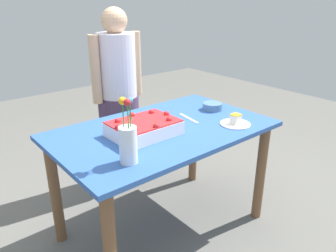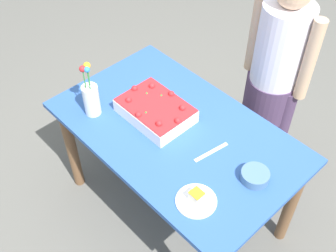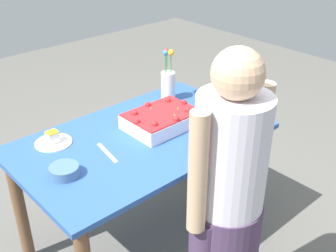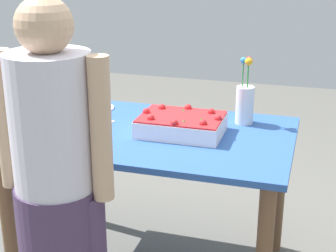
{
  "view_description": "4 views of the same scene",
  "coord_description": "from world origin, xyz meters",
  "px_view_note": "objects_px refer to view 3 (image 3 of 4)",
  "views": [
    {
      "loc": [
        -1.22,
        -1.51,
        1.56
      ],
      "look_at": [
        -0.03,
        -0.08,
        0.82
      ],
      "focal_mm": 35.0,
      "sensor_mm": 36.0,
      "label": 1
    },
    {
      "loc": [
        1.13,
        -1.13,
        2.47
      ],
      "look_at": [
        -0.01,
        -0.05,
        0.83
      ],
      "focal_mm": 45.0,
      "sensor_mm": 36.0,
      "label": 2
    },
    {
      "loc": [
        1.25,
        1.61,
        1.95
      ],
      "look_at": [
        -0.16,
        0.05,
        0.8
      ],
      "focal_mm": 45.0,
      "sensor_mm": 36.0,
      "label": 3
    },
    {
      "loc": [
        -0.77,
        2.25,
        1.65
      ],
      "look_at": [
        -0.1,
        0.02,
        0.82
      ],
      "focal_mm": 55.0,
      "sensor_mm": 36.0,
      "label": 4
    }
  ],
  "objects_px": {
    "sheet_cake": "(162,119)",
    "flower_vase": "(168,84)",
    "serving_plate_with_slice": "(53,140)",
    "cake_knife": "(107,153)",
    "person_standing": "(228,193)",
    "fruit_bowl": "(64,171)"
  },
  "relations": [
    {
      "from": "serving_plate_with_slice",
      "to": "cake_knife",
      "type": "xyz_separation_m",
      "value": [
        -0.16,
        0.28,
        -0.02
      ]
    },
    {
      "from": "sheet_cake",
      "to": "flower_vase",
      "type": "distance_m",
      "value": 0.37
    },
    {
      "from": "serving_plate_with_slice",
      "to": "cake_knife",
      "type": "height_order",
      "value": "serving_plate_with_slice"
    },
    {
      "from": "cake_knife",
      "to": "person_standing",
      "type": "xyz_separation_m",
      "value": [
        -0.13,
        0.71,
        0.08
      ]
    },
    {
      "from": "fruit_bowl",
      "to": "person_standing",
      "type": "distance_m",
      "value": 0.78
    },
    {
      "from": "cake_knife",
      "to": "flower_vase",
      "type": "xyz_separation_m",
      "value": [
        -0.67,
        -0.27,
        0.11
      ]
    },
    {
      "from": "flower_vase",
      "to": "fruit_bowl",
      "type": "height_order",
      "value": "flower_vase"
    },
    {
      "from": "flower_vase",
      "to": "person_standing",
      "type": "xyz_separation_m",
      "value": [
        0.54,
        0.98,
        -0.04
      ]
    },
    {
      "from": "sheet_cake",
      "to": "flower_vase",
      "type": "height_order",
      "value": "flower_vase"
    },
    {
      "from": "sheet_cake",
      "to": "flower_vase",
      "type": "bearing_deg",
      "value": -138.03
    },
    {
      "from": "sheet_cake",
      "to": "fruit_bowl",
      "type": "height_order",
      "value": "sheet_cake"
    },
    {
      "from": "fruit_bowl",
      "to": "person_standing",
      "type": "bearing_deg",
      "value": 120.08
    },
    {
      "from": "serving_plate_with_slice",
      "to": "person_standing",
      "type": "distance_m",
      "value": 1.03
    },
    {
      "from": "fruit_bowl",
      "to": "serving_plate_with_slice",
      "type": "bearing_deg",
      "value": -109.22
    },
    {
      "from": "flower_vase",
      "to": "fruit_bowl",
      "type": "distance_m",
      "value": 0.99
    },
    {
      "from": "fruit_bowl",
      "to": "cake_knife",
      "type": "bearing_deg",
      "value": -173.92
    },
    {
      "from": "cake_knife",
      "to": "flower_vase",
      "type": "bearing_deg",
      "value": -58.85
    },
    {
      "from": "serving_plate_with_slice",
      "to": "cake_knife",
      "type": "distance_m",
      "value": 0.32
    },
    {
      "from": "flower_vase",
      "to": "fruit_bowl",
      "type": "xyz_separation_m",
      "value": [
        0.94,
        0.3,
        -0.09
      ]
    },
    {
      "from": "flower_vase",
      "to": "person_standing",
      "type": "relative_size",
      "value": 0.23
    },
    {
      "from": "sheet_cake",
      "to": "flower_vase",
      "type": "xyz_separation_m",
      "value": [
        -0.27,
        -0.24,
        0.07
      ]
    },
    {
      "from": "cake_knife",
      "to": "person_standing",
      "type": "height_order",
      "value": "person_standing"
    }
  ]
}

